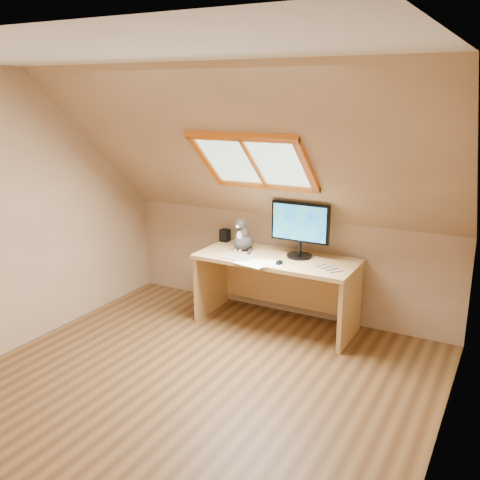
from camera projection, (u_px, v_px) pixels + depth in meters
The scene contains 10 objects.
ground at pixel (191, 389), 4.08m from camera, with size 3.50×3.50×0.00m, color brown.
room_shell at pixel (179, 208), 3.63m from camera, with size 3.52×3.52×2.41m.
desk at pixel (279, 277), 5.15m from camera, with size 1.52×0.67×0.69m.
monitor at pixel (300, 226), 4.95m from camera, with size 0.57×0.24×0.52m.
cat at pixel (243, 238), 5.23m from camera, with size 0.22×0.25×0.34m.
desk_speaker at pixel (225, 235), 5.56m from camera, with size 0.09×0.09×0.13m, color black.
graphics_tablet at pixel (238, 257), 5.02m from camera, with size 0.27×0.19×0.01m, color #B2B2B7.
mouse at pixel (279, 262), 4.82m from camera, with size 0.06×0.11×0.03m, color black.
papers at pixel (257, 263), 4.85m from camera, with size 0.35×0.30×0.01m.
cables at pixel (318, 267), 4.73m from camera, with size 0.51×0.26×0.01m.
Camera 1 is at (2.06, -3.02, 2.19)m, focal length 40.00 mm.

